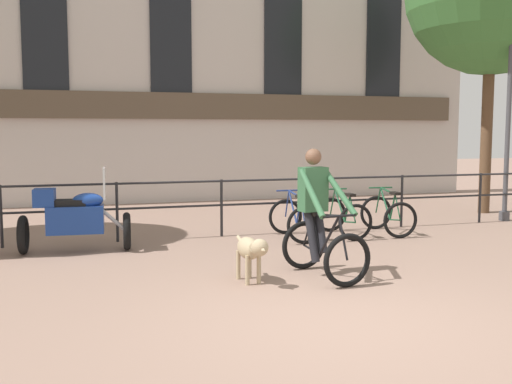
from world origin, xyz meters
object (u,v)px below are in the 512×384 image
at_px(cyclist_with_bike, 319,219).
at_px(parked_motorcycle, 74,217).
at_px(street_lamp, 509,99).
at_px(dog, 251,250).
at_px(parked_bicycle_mid_left, 343,217).
at_px(parked_bicycle_near_lamp, 295,219).
at_px(parked_bicycle_mid_right, 388,215).

distance_m(cyclist_with_bike, parked_motorcycle, 4.04).
xyz_separation_m(cyclist_with_bike, street_lamp, (5.78, 3.36, 1.85)).
distance_m(dog, parked_bicycle_mid_left, 3.80).
xyz_separation_m(dog, parked_bicycle_mid_left, (2.59, 2.78, -0.07)).
bearing_deg(parked_motorcycle, dog, -137.27).
bearing_deg(dog, cyclist_with_bike, 2.98).
relative_size(cyclist_with_bike, street_lamp, 0.36).
xyz_separation_m(dog, parked_motorcycle, (-2.13, 2.71, 0.13)).
height_order(cyclist_with_bike, street_lamp, street_lamp).
bearing_deg(parked_motorcycle, parked_bicycle_near_lamp, -84.28).
height_order(cyclist_with_bike, parked_motorcycle, cyclist_with_bike).
relative_size(cyclist_with_bike, parked_bicycle_near_lamp, 1.51).
distance_m(parked_motorcycle, parked_bicycle_near_lamp, 3.79).
bearing_deg(parked_bicycle_near_lamp, cyclist_with_bike, 77.34).
bearing_deg(parked_bicycle_mid_right, parked_motorcycle, 5.01).
bearing_deg(dog, parked_bicycle_mid_left, 42.14).
bearing_deg(dog, parked_bicycle_near_lamp, 54.36).
height_order(cyclist_with_bike, dog, cyclist_with_bike).
xyz_separation_m(dog, parked_bicycle_mid_right, (3.53, 2.78, -0.07)).
bearing_deg(parked_bicycle_mid_left, parked_bicycle_near_lamp, -0.38).
height_order(dog, parked_bicycle_near_lamp, parked_bicycle_near_lamp).
bearing_deg(street_lamp, dog, -152.70).
xyz_separation_m(cyclist_with_bike, parked_bicycle_near_lamp, (0.67, 2.65, -0.41)).
bearing_deg(dog, parked_bicycle_mid_right, 33.38).
relative_size(parked_motorcycle, parked_bicycle_mid_left, 1.58).
distance_m(parked_bicycle_near_lamp, parked_bicycle_mid_left, 0.94).
height_order(parked_bicycle_near_lamp, parked_bicycle_mid_right, same).
bearing_deg(parked_bicycle_mid_right, cyclist_with_bike, 50.40).
relative_size(cyclist_with_bike, parked_motorcycle, 0.97).
xyz_separation_m(parked_motorcycle, parked_bicycle_mid_right, (5.66, 0.08, -0.20)).
height_order(dog, parked_bicycle_mid_left, parked_bicycle_mid_left).
bearing_deg(parked_bicycle_near_lamp, street_lamp, -170.56).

